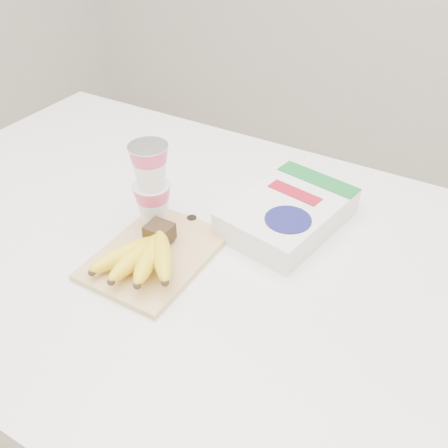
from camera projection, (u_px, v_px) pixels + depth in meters
The scene contains 6 objects.
room at pixel (165, 77), 0.79m from camera, with size 4.00×4.00×4.00m.
table at pixel (188, 391), 1.30m from camera, with size 1.37×0.91×1.02m, color white.
cutting_board at pixel (155, 255), 0.93m from camera, with size 0.19×0.26×0.01m, color #E1C67B.
bananas at pixel (144, 254), 0.89m from camera, with size 0.17×0.18×0.06m.
yogurt_stack at pixel (151, 183), 0.95m from camera, with size 0.08×0.08×0.18m.
cereal_box at pixel (288, 213), 1.00m from camera, with size 0.22×0.29×0.06m.
Camera 1 is at (0.47, -0.62, 1.64)m, focal length 40.00 mm.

